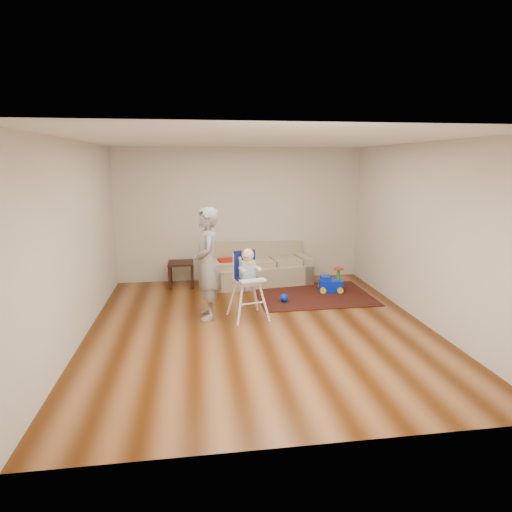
{
  "coord_description": "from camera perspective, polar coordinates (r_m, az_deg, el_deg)",
  "views": [
    {
      "loc": [
        -0.9,
        -5.93,
        2.41
      ],
      "look_at": [
        0.0,
        0.4,
        1.0
      ],
      "focal_mm": 30.0,
      "sensor_mm": 36.0,
      "label": 1
    }
  ],
  "objects": [
    {
      "name": "room_envelope",
      "position": [
        6.54,
        -0.16,
        7.75
      ],
      "size": [
        5.04,
        5.52,
        2.72
      ],
      "color": "beige",
      "rests_on": "ground"
    },
    {
      "name": "side_table",
      "position": [
        8.57,
        -9.94,
        -2.38
      ],
      "size": [
        0.49,
        0.49,
        0.49
      ],
      "primitive_type": null,
      "color": "black",
      "rests_on": "ground"
    },
    {
      "name": "ground",
      "position": [
        6.46,
        0.51,
        -9.46
      ],
      "size": [
        5.5,
        5.5,
        0.0
      ],
      "primitive_type": "plane",
      "color": "#461F05",
      "rests_on": "ground"
    },
    {
      "name": "ride_on_toy",
      "position": [
        8.17,
        9.93,
        -3.1
      ],
      "size": [
        0.46,
        0.36,
        0.46
      ],
      "primitive_type": null,
      "rotation": [
        0.0,
        0.0,
        -0.14
      ],
      "color": "#0727EE",
      "rests_on": "area_rug"
    },
    {
      "name": "sofa",
      "position": [
        8.56,
        0.31,
        -1.15
      ],
      "size": [
        2.15,
        1.11,
        0.8
      ],
      "rotation": [
        0.0,
        0.0,
        0.13
      ],
      "color": "gray",
      "rests_on": "ground"
    },
    {
      "name": "adult",
      "position": [
        6.65,
        -6.57,
        -1.03
      ],
      "size": [
        0.45,
        0.66,
        1.74
      ],
      "primitive_type": "imported",
      "rotation": [
        0.0,
        0.0,
        -1.51
      ],
      "color": "gray",
      "rests_on": "ground"
    },
    {
      "name": "toy_ball",
      "position": [
        7.51,
        3.75,
        -5.6
      ],
      "size": [
        0.14,
        0.14,
        0.14
      ],
      "primitive_type": "sphere",
      "color": "#0727EE",
      "rests_on": "area_rug"
    },
    {
      "name": "area_rug",
      "position": [
        7.97,
        7.63,
        -5.2
      ],
      "size": [
        2.1,
        1.59,
        0.02
      ],
      "primitive_type": "cube",
      "rotation": [
        0.0,
        0.0,
        0.02
      ],
      "color": "black",
      "rests_on": "ground"
    },
    {
      "name": "high_chair",
      "position": [
        6.66,
        -1.09,
        -3.85
      ],
      "size": [
        0.62,
        0.62,
        1.12
      ],
      "rotation": [
        0.0,
        0.0,
        0.23
      ],
      "color": "white",
      "rests_on": "ground"
    }
  ]
}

